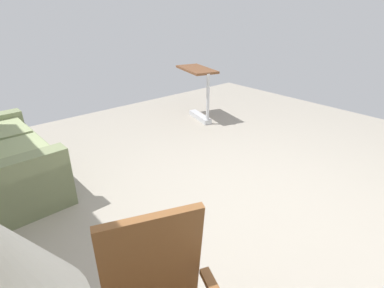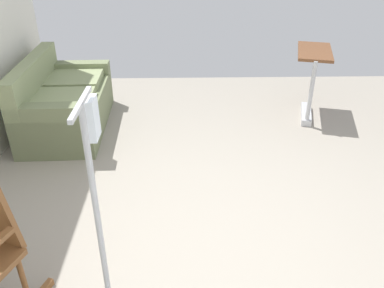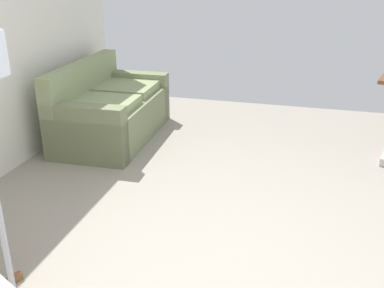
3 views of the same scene
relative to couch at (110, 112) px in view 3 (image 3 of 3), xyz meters
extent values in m
plane|color=gray|center=(-1.82, -1.80, -0.31)|extent=(7.16, 7.16, 0.00)
cube|color=#737D57|center=(0.00, -0.03, -0.08)|extent=(1.62, 0.90, 0.45)
cube|color=gray|center=(-0.37, -0.08, 0.18)|extent=(0.69, 0.67, 0.10)
cube|color=gray|center=(0.37, -0.06, 0.18)|extent=(0.69, 0.67, 0.10)
cube|color=gray|center=(-0.01, 0.31, 0.34)|extent=(1.60, 0.21, 0.40)
cube|color=#737D57|center=(-0.71, -0.05, -0.01)|extent=(0.21, 0.85, 0.60)
cube|color=#737D57|center=(0.71, -0.01, -0.01)|extent=(0.21, 0.85, 0.60)
cylinder|color=#B2B5BA|center=(-3.20, -1.09, 0.55)|extent=(0.02, 0.02, 1.65)
camera|label=1|loc=(-3.36, 0.26, 1.46)|focal=28.10mm
camera|label=2|loc=(-4.39, -1.42, 1.88)|focal=36.94mm
camera|label=3|loc=(-4.39, -2.15, 1.56)|focal=41.85mm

